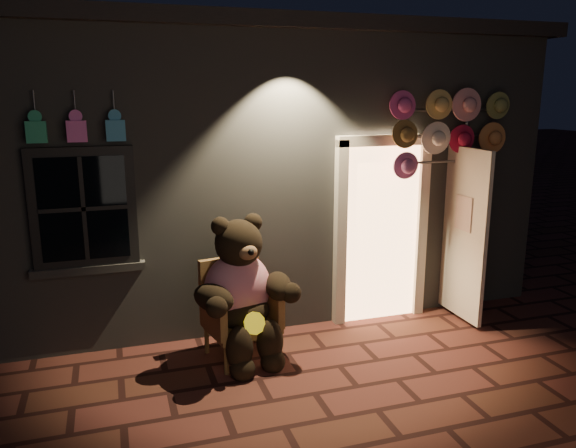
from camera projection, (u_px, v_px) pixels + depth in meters
name	position (u px, v px, depth m)	size (l,w,h in m)	color
ground	(315.00, 394.00, 5.07)	(60.00, 60.00, 0.00)	#582721
shop_building	(223.00, 156.00, 8.37)	(7.30, 5.95, 3.51)	slate
wicker_armchair	(238.00, 309.00, 5.74)	(0.79, 0.74, 1.00)	olive
teddy_bear	(242.00, 292.00, 5.57)	(1.09, 0.94, 1.53)	#CE1641
hat_rack	(447.00, 130.00, 6.35)	(1.52, 0.22, 2.68)	#59595E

